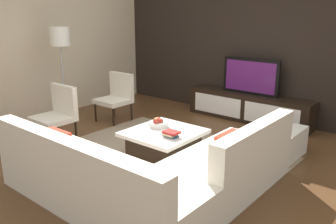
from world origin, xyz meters
TOP-DOWN VIEW (x-y plane):
  - ground_plane at (0.00, 0.00)m, footprint 14.00×14.00m
  - feature_wall_back at (0.00, 2.70)m, footprint 6.40×0.12m
  - side_wall_left at (-3.20, 0.20)m, footprint 0.12×5.20m
  - area_rug at (-0.10, 0.00)m, footprint 3.09×2.56m
  - media_console at (0.00, 2.40)m, footprint 2.34×0.47m
  - television at (0.00, 2.40)m, footprint 1.07×0.06m
  - sectional_couch at (0.53, -0.85)m, footprint 2.48×2.44m
  - coffee_table at (-0.10, 0.10)m, footprint 0.92×0.96m
  - accent_chair_near at (-1.77, -0.46)m, footprint 0.57×0.54m
  - floor_lamp at (-2.50, 0.18)m, footprint 0.33×0.33m
  - ottoman at (1.04, 1.19)m, footprint 0.70×0.70m
  - fruit_bowl at (-0.28, 0.19)m, footprint 0.28×0.28m
  - accent_chair_far at (-1.89, 0.87)m, footprint 0.56×0.53m
  - book_stack at (0.12, -0.02)m, footprint 0.23×0.16m

SIDE VIEW (x-z plane):
  - ground_plane at x=0.00m, z-range 0.00..0.00m
  - area_rug at x=-0.10m, z-range 0.00..0.01m
  - ottoman at x=1.04m, z-range 0.00..0.40m
  - coffee_table at x=-0.10m, z-range 0.01..0.39m
  - media_console at x=0.00m, z-range 0.00..0.50m
  - sectional_couch at x=0.53m, z-range -0.13..0.69m
  - book_stack at x=0.12m, z-range 0.38..0.46m
  - fruit_bowl at x=-0.28m, z-range 0.37..0.50m
  - accent_chair_near at x=-1.77m, z-range 0.05..0.92m
  - accent_chair_far at x=-1.89m, z-range 0.05..0.92m
  - television at x=0.00m, z-range 0.50..1.15m
  - feature_wall_back at x=0.00m, z-range 0.00..2.80m
  - side_wall_left at x=-3.20m, z-range 0.00..2.80m
  - floor_lamp at x=-2.50m, z-range 0.59..2.30m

